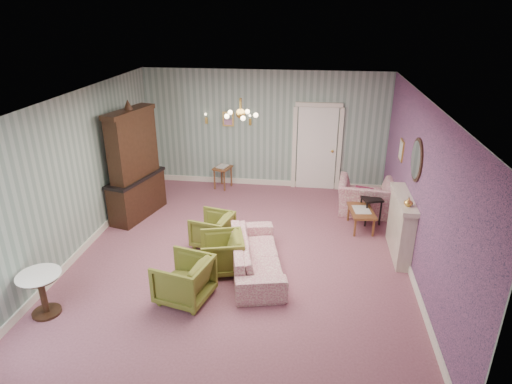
# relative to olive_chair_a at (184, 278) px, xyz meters

# --- Properties ---
(floor) EXTENTS (7.00, 7.00, 0.00)m
(floor) POSITION_rel_olive_chair_a_xyz_m (0.68, 1.46, -0.39)
(floor) COLOR #8E5365
(floor) RESTS_ON ground
(ceiling) EXTENTS (7.00, 7.00, 0.00)m
(ceiling) POSITION_rel_olive_chair_a_xyz_m (0.68, 1.46, 2.51)
(ceiling) COLOR white
(ceiling) RESTS_ON ground
(wall_back) EXTENTS (6.00, 0.00, 6.00)m
(wall_back) POSITION_rel_olive_chair_a_xyz_m (0.68, 4.96, 1.06)
(wall_back) COLOR gray
(wall_back) RESTS_ON ground
(wall_front) EXTENTS (6.00, 0.00, 6.00)m
(wall_front) POSITION_rel_olive_chair_a_xyz_m (0.68, -2.04, 1.06)
(wall_front) COLOR gray
(wall_front) RESTS_ON ground
(wall_left) EXTENTS (0.00, 7.00, 7.00)m
(wall_left) POSITION_rel_olive_chair_a_xyz_m (-2.32, 1.46, 1.06)
(wall_left) COLOR gray
(wall_left) RESTS_ON ground
(wall_right) EXTENTS (0.00, 7.00, 7.00)m
(wall_right) POSITION_rel_olive_chair_a_xyz_m (3.68, 1.46, 1.06)
(wall_right) COLOR gray
(wall_right) RESTS_ON ground
(wall_right_floral) EXTENTS (0.00, 7.00, 7.00)m
(wall_right_floral) POSITION_rel_olive_chair_a_xyz_m (3.67, 1.46, 1.06)
(wall_right_floral) COLOR #B55A91
(wall_right_floral) RESTS_ON ground
(door) EXTENTS (1.12, 0.12, 2.16)m
(door) POSITION_rel_olive_chair_a_xyz_m (1.98, 4.92, 0.69)
(door) COLOR white
(door) RESTS_ON floor
(olive_chair_a) EXTENTS (0.88, 0.92, 0.79)m
(olive_chair_a) POSITION_rel_olive_chair_a_xyz_m (0.00, 0.00, 0.00)
(olive_chair_a) COLOR olive
(olive_chair_a) RESTS_ON floor
(olive_chair_b) EXTENTS (0.84, 0.87, 0.74)m
(olive_chair_b) POSITION_rel_olive_chair_a_xyz_m (0.41, 0.88, -0.02)
(olive_chair_b) COLOR olive
(olive_chair_b) RESTS_ON floor
(olive_chair_c) EXTENTS (0.79, 0.82, 0.71)m
(olive_chair_c) POSITION_rel_olive_chair_a_xyz_m (0.06, 1.74, -0.04)
(olive_chair_c) COLOR olive
(olive_chair_c) RESTS_ON floor
(sofa_chintz) EXTENTS (1.04, 2.15, 0.81)m
(sofa_chintz) POSITION_rel_olive_chair_a_xyz_m (1.00, 0.97, 0.01)
(sofa_chintz) COLOR #A14063
(sofa_chintz) RESTS_ON floor
(wingback_chair) EXTENTS (1.23, 0.86, 1.01)m
(wingback_chair) POSITION_rel_olive_chair_a_xyz_m (3.08, 3.59, 0.11)
(wingback_chair) COLOR #A14063
(wingback_chair) RESTS_ON floor
(dresser) EXTENTS (0.88, 1.58, 2.50)m
(dresser) POSITION_rel_olive_chair_a_xyz_m (-1.85, 2.81, 0.86)
(dresser) COLOR black
(dresser) RESTS_ON floor
(fireplace) EXTENTS (0.30, 1.40, 1.16)m
(fireplace) POSITION_rel_olive_chair_a_xyz_m (3.54, 1.86, 0.19)
(fireplace) COLOR beige
(fireplace) RESTS_ON floor
(mantel_vase) EXTENTS (0.15, 0.15, 0.15)m
(mantel_vase) POSITION_rel_olive_chair_a_xyz_m (3.52, 1.46, 0.84)
(mantel_vase) COLOR gold
(mantel_vase) RESTS_ON fireplace
(oval_mirror) EXTENTS (0.04, 0.76, 0.84)m
(oval_mirror) POSITION_rel_olive_chair_a_xyz_m (3.64, 1.86, 1.46)
(oval_mirror) COLOR white
(oval_mirror) RESTS_ON wall_right
(framed_print) EXTENTS (0.04, 0.34, 0.42)m
(framed_print) POSITION_rel_olive_chair_a_xyz_m (3.65, 3.21, 1.21)
(framed_print) COLOR gold
(framed_print) RESTS_ON wall_right
(coffee_table) EXTENTS (0.56, 0.88, 0.42)m
(coffee_table) POSITION_rel_olive_chair_a_xyz_m (2.94, 2.81, -0.18)
(coffee_table) COLOR brown
(coffee_table) RESTS_ON floor
(side_table_black) EXTENTS (0.48, 0.48, 0.58)m
(side_table_black) POSITION_rel_olive_chair_a_xyz_m (3.16, 3.09, -0.10)
(side_table_black) COLOR black
(side_table_black) RESTS_ON floor
(pedestal_table) EXTENTS (0.66, 0.66, 0.69)m
(pedestal_table) POSITION_rel_olive_chair_a_xyz_m (-1.97, -0.62, -0.05)
(pedestal_table) COLOR black
(pedestal_table) RESTS_ON floor
(nesting_table) EXTENTS (0.49, 0.55, 0.60)m
(nesting_table) POSITION_rel_olive_chair_a_xyz_m (-0.33, 4.61, -0.09)
(nesting_table) COLOR brown
(nesting_table) RESTS_ON floor
(gilt_mirror_back) EXTENTS (0.28, 0.06, 0.36)m
(gilt_mirror_back) POSITION_rel_olive_chair_a_xyz_m (-0.22, 4.92, 1.31)
(gilt_mirror_back) COLOR gold
(gilt_mirror_back) RESTS_ON wall_back
(sconce_left) EXTENTS (0.16, 0.12, 0.30)m
(sconce_left) POSITION_rel_olive_chair_a_xyz_m (-0.77, 4.90, 1.31)
(sconce_left) COLOR gold
(sconce_left) RESTS_ON wall_back
(sconce_right) EXTENTS (0.16, 0.12, 0.30)m
(sconce_right) POSITION_rel_olive_chair_a_xyz_m (0.33, 4.90, 1.31)
(sconce_right) COLOR gold
(sconce_right) RESTS_ON wall_back
(chandelier) EXTENTS (0.56, 0.56, 0.36)m
(chandelier) POSITION_rel_olive_chair_a_xyz_m (0.68, 1.46, 2.24)
(chandelier) COLOR gold
(chandelier) RESTS_ON ceiling
(burgundy_cushion) EXTENTS (0.41, 0.28, 0.39)m
(burgundy_cushion) POSITION_rel_olive_chair_a_xyz_m (3.03, 3.44, 0.09)
(burgundy_cushion) COLOR maroon
(burgundy_cushion) RESTS_ON wingback_chair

